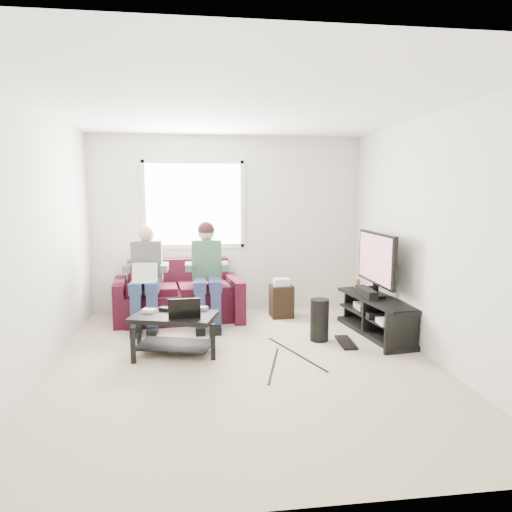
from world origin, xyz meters
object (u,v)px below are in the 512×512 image
object	(u,v)px
subwoofer	(319,320)
sofa	(178,297)
end_table	(281,299)
tv_stand	(378,318)
tv	(376,260)
coffee_table	(174,325)

from	to	relation	value
subwoofer	sofa	bearing A→B (deg)	145.23
subwoofer	end_table	bearing A→B (deg)	103.09
tv_stand	end_table	xyz separation A→B (m)	(-1.05, 0.97, 0.04)
sofa	tv	world-z (taller)	tv
tv	subwoofer	size ratio (longest dim) A/B	2.17
sofa	tv_stand	xyz separation A→B (m)	(2.51, -1.06, -0.10)
end_table	coffee_table	bearing A→B (deg)	-137.21
tv_stand	tv	world-z (taller)	tv
tv_stand	subwoofer	xyz separation A→B (m)	(-0.79, -0.13, 0.04)
sofa	subwoofer	world-z (taller)	sofa
sofa	tv_stand	world-z (taller)	sofa
tv	end_table	world-z (taller)	tv
coffee_table	end_table	size ratio (longest dim) A/B	1.80
coffee_table	tv_stand	world-z (taller)	tv_stand
tv_stand	tv	distance (m)	0.73
subwoofer	end_table	size ratio (longest dim) A/B	0.91
subwoofer	end_table	xyz separation A→B (m)	(-0.26, 1.11, -0.00)
coffee_table	end_table	bearing A→B (deg)	42.79
tv_stand	tv	bearing A→B (deg)	91.47
coffee_table	subwoofer	xyz separation A→B (m)	(1.71, 0.24, -0.07)
sofa	end_table	size ratio (longest dim) A/B	3.27
end_table	subwoofer	bearing A→B (deg)	-76.91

